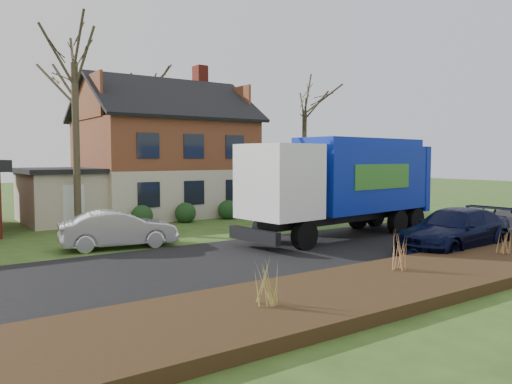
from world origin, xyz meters
TOP-DOWN VIEW (x-y plane):
  - ground at (0.00, 0.00)m, footprint 120.00×120.00m
  - road at (0.00, 0.00)m, footprint 80.00×7.00m
  - mulch_verge at (0.00, -5.30)m, footprint 80.00×3.50m
  - main_house at (1.49, 13.91)m, footprint 12.95×8.95m
  - garbage_truck at (4.72, 1.61)m, footprint 10.06×3.60m
  - silver_sedan at (-4.19, 4.53)m, footprint 4.46×2.16m
  - navy_wagon at (5.59, -3.10)m, footprint 5.42×2.41m
  - tree_front_west at (-4.19, 10.08)m, footprint 3.62×3.62m
  - tree_front_east at (9.70, 10.18)m, footprint 3.24×3.24m
  - tree_back at (4.13, 21.33)m, footprint 3.51×3.51m
  - grass_clump_west at (-4.46, -5.34)m, footprint 0.39×0.32m
  - grass_clump_mid at (0.47, -4.86)m, footprint 0.38×0.31m
  - grass_clump_east at (5.10, -5.24)m, footprint 0.35×0.29m

SIDE VIEW (x-z plane):
  - ground at x=0.00m, z-range 0.00..0.00m
  - road at x=0.00m, z-range 0.00..0.02m
  - mulch_verge at x=0.00m, z-range 0.00..0.30m
  - silver_sedan at x=-4.19m, z-range 0.00..1.41m
  - grass_clump_east at x=5.10m, z-range 0.30..1.17m
  - navy_wagon at x=5.59m, z-range 0.00..1.54m
  - grass_clump_west at x=-4.46m, z-range 0.30..1.32m
  - grass_clump_mid at x=0.47m, z-range 0.30..1.36m
  - garbage_truck at x=4.72m, z-range 0.32..4.54m
  - main_house at x=1.49m, z-range -0.60..8.66m
  - tree_front_east at x=9.70m, z-range 2.82..11.82m
  - tree_front_west at x=-4.19m, z-range 3.48..14.24m
  - tree_back at x=4.13m, z-range 3.71..14.82m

